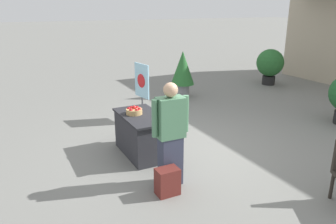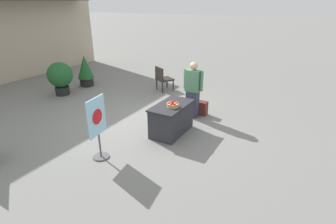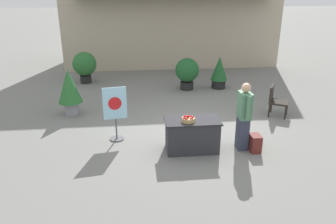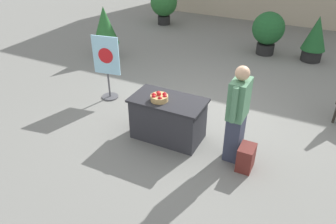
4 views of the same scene
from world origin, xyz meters
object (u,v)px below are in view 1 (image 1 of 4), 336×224
at_px(person_visitor, 170,134).
at_px(potted_plant_far_left, 183,70).
at_px(display_table, 142,134).
at_px(potted_plant_far_right, 270,64).
at_px(poster_board, 142,89).
at_px(backpack, 167,182).
at_px(apple_basket, 134,111).

xyz_separation_m(person_visitor, potted_plant_far_left, (-4.53, 2.78, -0.02)).
height_order(display_table, potted_plant_far_right, potted_plant_far_right).
height_order(poster_board, potted_plant_far_right, poster_board).
distance_m(display_table, backpack, 1.52).
height_order(apple_basket, potted_plant_far_right, potted_plant_far_right).
bearing_deg(poster_board, potted_plant_far_right, -174.41).
bearing_deg(potted_plant_far_left, display_table, -39.71).
distance_m(person_visitor, potted_plant_far_left, 5.31).
bearing_deg(person_visitor, poster_board, -13.27).
bearing_deg(backpack, apple_basket, 175.76).
distance_m(backpack, potted_plant_far_right, 8.16).
xyz_separation_m(potted_plant_far_right, potted_plant_far_left, (0.03, -3.60, 0.08)).
relative_size(backpack, potted_plant_far_right, 0.33).
xyz_separation_m(display_table, apple_basket, (-0.12, -0.10, 0.45)).
height_order(backpack, potted_plant_far_right, potted_plant_far_right).
bearing_deg(apple_basket, display_table, 40.80).
xyz_separation_m(person_visitor, potted_plant_far_right, (-4.55, 6.37, -0.09)).
bearing_deg(potted_plant_far_right, backpack, -53.69).
height_order(display_table, poster_board, poster_board).
bearing_deg(potted_plant_far_right, person_visitor, -54.45).
xyz_separation_m(poster_board, potted_plant_far_right, (-1.49, 5.57, -0.03)).
bearing_deg(apple_basket, backpack, -4.24).
distance_m(potted_plant_far_right, potted_plant_far_left, 3.60).
bearing_deg(potted_plant_far_left, backpack, -31.73).
bearing_deg(potted_plant_far_right, display_table, -62.29).
relative_size(poster_board, potted_plant_far_left, 0.99).
distance_m(apple_basket, person_visitor, 1.34).
height_order(person_visitor, potted_plant_far_right, person_visitor).
height_order(display_table, person_visitor, person_visitor).
height_order(apple_basket, poster_board, poster_board).
xyz_separation_m(backpack, potted_plant_far_left, (-4.80, 2.97, 0.62)).
relative_size(person_visitor, backpack, 3.94).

